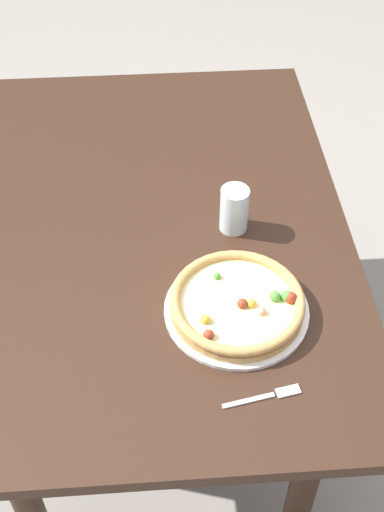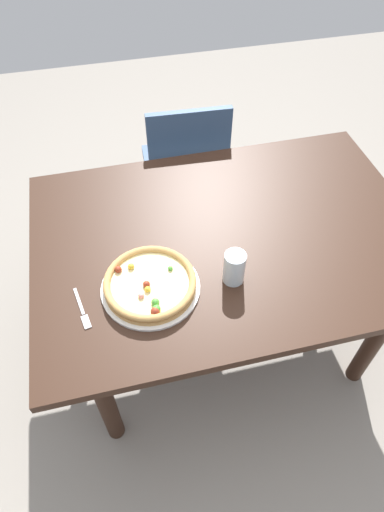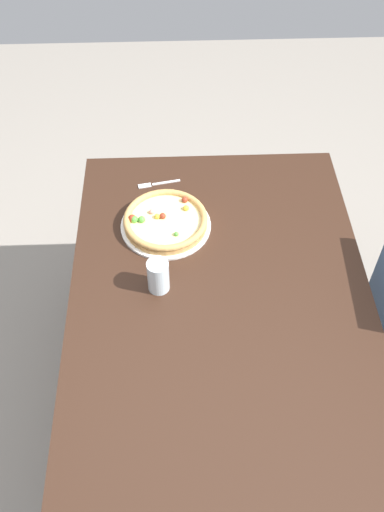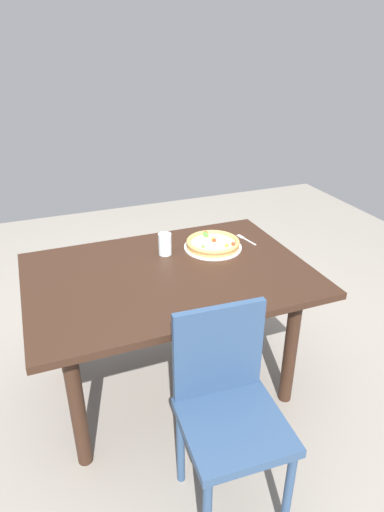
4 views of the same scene
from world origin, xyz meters
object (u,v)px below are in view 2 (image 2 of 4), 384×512
at_px(chair_near, 186,168).
at_px(pizza, 150,283).
at_px(dining_table, 227,251).
at_px(plate, 151,288).
at_px(fork, 83,311).
at_px(drinking_glass, 234,268).

relative_size(chair_near, pizza, 2.97).
height_order(dining_table, plate, plate).
bearing_deg(chair_near, pizza, -106.55).
distance_m(plate, fork, 0.23).
bearing_deg(fork, plate, 88.76).
relative_size(dining_table, drinking_glass, 11.75).
xyz_separation_m(dining_table, chair_near, (0.00, -0.71, -0.15)).
distance_m(dining_table, drinking_glass, 0.26).
bearing_deg(chair_near, plate, -106.55).
distance_m(dining_table, plate, 0.38).
relative_size(pizza, drinking_glass, 2.50).
xyz_separation_m(dining_table, pizza, (0.32, 0.18, 0.13)).
relative_size(dining_table, chair_near, 1.59).
xyz_separation_m(dining_table, plate, (0.32, 0.18, 0.10)).
bearing_deg(drinking_glass, dining_table, -103.15).
height_order(chair_near, plate, chair_near).
distance_m(dining_table, fork, 0.60).
xyz_separation_m(plate, pizza, (0.00, 0.00, 0.03)).
distance_m(fork, drinking_glass, 0.50).
height_order(dining_table, drinking_glass, drinking_glass).
bearing_deg(plate, pizza, 69.70).
relative_size(pizza, fork, 1.84).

